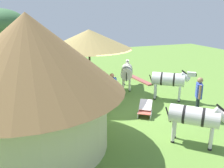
{
  "coord_description": "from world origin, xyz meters",
  "views": [
    {
      "loc": [
        -8.98,
        4.07,
        4.21
      ],
      "look_at": [
        0.82,
        0.34,
        1.0
      ],
      "focal_mm": 37.75,
      "sensor_mm": 36.0,
      "label": 1
    }
  ],
  "objects_px": {
    "thatched_hut": "(31,77)",
    "zebra_toward_hut": "(169,80)",
    "guest_beside_umbrella": "(112,87)",
    "zebra_nearest_camera": "(127,72)",
    "patio_chair_near_hut": "(68,84)",
    "zebra_by_umbrella": "(196,117)",
    "patio_chair_east_end": "(114,88)",
    "acacia_tree_right_background": "(0,25)",
    "striped_lounge_chair": "(145,110)",
    "standing_watcher": "(199,94)",
    "shade_umbrella": "(89,39)",
    "patio_dining_table": "(90,84)"
  },
  "relations": [
    {
      "from": "zebra_by_umbrella",
      "to": "standing_watcher",
      "type": "bearing_deg",
      "value": -178.29
    },
    {
      "from": "standing_watcher",
      "to": "zebra_nearest_camera",
      "type": "relative_size",
      "value": 0.83
    },
    {
      "from": "patio_chair_east_end",
      "to": "standing_watcher",
      "type": "height_order",
      "value": "standing_watcher"
    },
    {
      "from": "patio_chair_east_end",
      "to": "acacia_tree_right_background",
      "type": "bearing_deg",
      "value": 100.04
    },
    {
      "from": "thatched_hut",
      "to": "zebra_toward_hut",
      "type": "relative_size",
      "value": 3.04
    },
    {
      "from": "thatched_hut",
      "to": "acacia_tree_right_background",
      "type": "relative_size",
      "value": 1.29
    },
    {
      "from": "patio_dining_table",
      "to": "patio_chair_east_end",
      "type": "distance_m",
      "value": 1.28
    },
    {
      "from": "thatched_hut",
      "to": "shade_umbrella",
      "type": "xyz_separation_m",
      "value": [
        4.09,
        -2.95,
        0.59
      ]
    },
    {
      "from": "striped_lounge_chair",
      "to": "zebra_by_umbrella",
      "type": "bearing_deg",
      "value": 134.63
    },
    {
      "from": "shade_umbrella",
      "to": "thatched_hut",
      "type": "bearing_deg",
      "value": 144.25
    },
    {
      "from": "zebra_by_umbrella",
      "to": "acacia_tree_right_background",
      "type": "relative_size",
      "value": 0.39
    },
    {
      "from": "thatched_hut",
      "to": "zebra_nearest_camera",
      "type": "relative_size",
      "value": 2.76
    },
    {
      "from": "zebra_by_umbrella",
      "to": "zebra_toward_hut",
      "type": "bearing_deg",
      "value": -158.39
    },
    {
      "from": "standing_watcher",
      "to": "patio_dining_table",
      "type": "bearing_deg",
      "value": 72.95
    },
    {
      "from": "shade_umbrella",
      "to": "striped_lounge_chair",
      "type": "relative_size",
      "value": 4.41
    },
    {
      "from": "thatched_hut",
      "to": "patio_chair_near_hut",
      "type": "height_order",
      "value": "thatched_hut"
    },
    {
      "from": "zebra_nearest_camera",
      "to": "guest_beside_umbrella",
      "type": "bearing_deg",
      "value": -102.36
    },
    {
      "from": "patio_chair_near_hut",
      "to": "striped_lounge_chair",
      "type": "bearing_deg",
      "value": 69.0
    },
    {
      "from": "thatched_hut",
      "to": "patio_chair_near_hut",
      "type": "bearing_deg",
      "value": -21.75
    },
    {
      "from": "striped_lounge_chair",
      "to": "zebra_nearest_camera",
      "type": "bearing_deg",
      "value": -67.8
    },
    {
      "from": "patio_chair_near_hut",
      "to": "zebra_by_umbrella",
      "type": "bearing_deg",
      "value": 61.38
    },
    {
      "from": "shade_umbrella",
      "to": "zebra_nearest_camera",
      "type": "bearing_deg",
      "value": -76.69
    },
    {
      "from": "thatched_hut",
      "to": "zebra_by_umbrella",
      "type": "relative_size",
      "value": 3.28
    },
    {
      "from": "zebra_nearest_camera",
      "to": "acacia_tree_right_background",
      "type": "bearing_deg",
      "value": -164.79
    },
    {
      "from": "zebra_by_umbrella",
      "to": "zebra_toward_hut",
      "type": "xyz_separation_m",
      "value": [
        3.85,
        -1.59,
        0.05
      ]
    },
    {
      "from": "shade_umbrella",
      "to": "patio_chair_near_hut",
      "type": "xyz_separation_m",
      "value": [
        0.78,
        1.0,
        -2.41
      ]
    },
    {
      "from": "standing_watcher",
      "to": "striped_lounge_chair",
      "type": "xyz_separation_m",
      "value": [
        0.84,
        1.98,
        -0.78
      ]
    },
    {
      "from": "patio_chair_east_end",
      "to": "standing_watcher",
      "type": "distance_m",
      "value": 4.17
    },
    {
      "from": "thatched_hut",
      "to": "patio_dining_table",
      "type": "xyz_separation_m",
      "value": [
        4.09,
        -2.95,
        -1.68
      ]
    },
    {
      "from": "thatched_hut",
      "to": "zebra_toward_hut",
      "type": "bearing_deg",
      "value": -71.67
    },
    {
      "from": "patio_chair_east_end",
      "to": "patio_chair_near_hut",
      "type": "bearing_deg",
      "value": 89.24
    },
    {
      "from": "thatched_hut",
      "to": "guest_beside_umbrella",
      "type": "relative_size",
      "value": 3.63
    },
    {
      "from": "thatched_hut",
      "to": "patio_dining_table",
      "type": "height_order",
      "value": "thatched_hut"
    },
    {
      "from": "thatched_hut",
      "to": "patio_chair_east_end",
      "type": "height_order",
      "value": "thatched_hut"
    },
    {
      "from": "patio_dining_table",
      "to": "zebra_nearest_camera",
      "type": "height_order",
      "value": "zebra_nearest_camera"
    },
    {
      "from": "thatched_hut",
      "to": "shade_umbrella",
      "type": "relative_size",
      "value": 1.32
    },
    {
      "from": "thatched_hut",
      "to": "acacia_tree_right_background",
      "type": "distance_m",
      "value": 6.06
    },
    {
      "from": "striped_lounge_chair",
      "to": "acacia_tree_right_background",
      "type": "bearing_deg",
      "value": -7.3
    },
    {
      "from": "patio_chair_near_hut",
      "to": "acacia_tree_right_background",
      "type": "xyz_separation_m",
      "value": [
        0.96,
        3.04,
        3.06
      ]
    },
    {
      "from": "shade_umbrella",
      "to": "patio_chair_east_end",
      "type": "bearing_deg",
      "value": -126.23
    },
    {
      "from": "thatched_hut",
      "to": "striped_lounge_chair",
      "type": "xyz_separation_m",
      "value": [
        0.82,
        -4.4,
        -2.09
      ]
    },
    {
      "from": "patio_chair_east_end",
      "to": "standing_watcher",
      "type": "relative_size",
      "value": 0.53
    },
    {
      "from": "shade_umbrella",
      "to": "guest_beside_umbrella",
      "type": "bearing_deg",
      "value": -161.89
    },
    {
      "from": "patio_chair_east_end",
      "to": "guest_beside_umbrella",
      "type": "relative_size",
      "value": 0.58
    },
    {
      "from": "patio_chair_east_end",
      "to": "striped_lounge_chair",
      "type": "xyz_separation_m",
      "value": [
        -2.52,
        -0.43,
        -0.27
      ]
    },
    {
      "from": "shade_umbrella",
      "to": "standing_watcher",
      "type": "height_order",
      "value": "shade_umbrella"
    },
    {
      "from": "guest_beside_umbrella",
      "to": "zebra_nearest_camera",
      "type": "bearing_deg",
      "value": -155.63
    },
    {
      "from": "striped_lounge_chair",
      "to": "zebra_by_umbrella",
      "type": "relative_size",
      "value": 0.56
    },
    {
      "from": "zebra_toward_hut",
      "to": "standing_watcher",
      "type": "bearing_deg",
      "value": 37.0
    },
    {
      "from": "patio_chair_near_hut",
      "to": "acacia_tree_right_background",
      "type": "relative_size",
      "value": 0.2
    }
  ]
}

